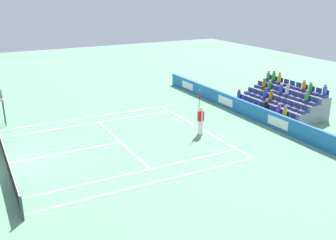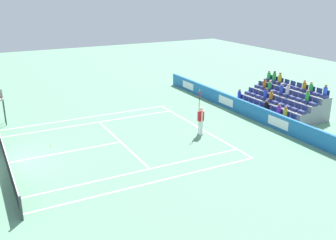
# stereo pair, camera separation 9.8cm
# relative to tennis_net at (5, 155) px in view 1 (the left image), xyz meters

# --- Properties ---
(ground_plane) EXTENTS (80.00, 80.00, 0.00)m
(ground_plane) POSITION_rel_tennis_net_xyz_m (0.00, 0.00, -0.49)
(ground_plane) COLOR #669E77
(line_baseline) EXTENTS (10.97, 0.10, 0.01)m
(line_baseline) POSITION_rel_tennis_net_xyz_m (0.00, -11.89, -0.49)
(line_baseline) COLOR white
(line_baseline) RESTS_ON ground
(line_service) EXTENTS (8.23, 0.10, 0.01)m
(line_service) POSITION_rel_tennis_net_xyz_m (0.00, -6.40, -0.49)
(line_service) COLOR white
(line_service) RESTS_ON ground
(line_centre_service) EXTENTS (0.10, 6.40, 0.01)m
(line_centre_service) POSITION_rel_tennis_net_xyz_m (0.00, -3.20, -0.49)
(line_centre_service) COLOR white
(line_centre_service) RESTS_ON ground
(line_singles_sideline_left) EXTENTS (0.10, 11.89, 0.01)m
(line_singles_sideline_left) POSITION_rel_tennis_net_xyz_m (4.12, -5.95, -0.49)
(line_singles_sideline_left) COLOR white
(line_singles_sideline_left) RESTS_ON ground
(line_singles_sideline_right) EXTENTS (0.10, 11.89, 0.01)m
(line_singles_sideline_right) POSITION_rel_tennis_net_xyz_m (-4.12, -5.95, -0.49)
(line_singles_sideline_right) COLOR white
(line_singles_sideline_right) RESTS_ON ground
(line_doubles_sideline_left) EXTENTS (0.10, 11.89, 0.01)m
(line_doubles_sideline_left) POSITION_rel_tennis_net_xyz_m (5.49, -5.95, -0.49)
(line_doubles_sideline_left) COLOR white
(line_doubles_sideline_left) RESTS_ON ground
(line_doubles_sideline_right) EXTENTS (0.10, 11.89, 0.01)m
(line_doubles_sideline_right) POSITION_rel_tennis_net_xyz_m (-5.49, -5.95, -0.49)
(line_doubles_sideline_right) COLOR white
(line_doubles_sideline_right) RESTS_ON ground
(line_centre_mark) EXTENTS (0.10, 0.20, 0.01)m
(line_centre_mark) POSITION_rel_tennis_net_xyz_m (0.00, -11.79, -0.49)
(line_centre_mark) COLOR white
(line_centre_mark) RESTS_ON ground
(sponsor_barrier) EXTENTS (22.75, 0.22, 1.07)m
(sponsor_barrier) POSITION_rel_tennis_net_xyz_m (0.00, -16.19, 0.04)
(sponsor_barrier) COLOR #1E66AD
(sponsor_barrier) RESTS_ON ground
(tennis_net) EXTENTS (11.97, 0.10, 1.07)m
(tennis_net) POSITION_rel_tennis_net_xyz_m (0.00, 0.00, 0.00)
(tennis_net) COLOR #33383D
(tennis_net) RESTS_ON ground
(tennis_player) EXTENTS (0.53, 0.37, 2.85)m
(tennis_player) POSITION_rel_tennis_net_xyz_m (-1.12, -11.30, 0.50)
(tennis_player) COLOR white
(tennis_player) RESTS_ON ground
(stadium_stand) EXTENTS (6.20, 3.80, 2.63)m
(stadium_stand) POSITION_rel_tennis_net_xyz_m (0.01, -19.13, 0.21)
(stadium_stand) COLOR gray
(stadium_stand) RESTS_ON ground
(loose_tennis_ball) EXTENTS (0.07, 0.07, 0.07)m
(loose_tennis_ball) POSITION_rel_tennis_net_xyz_m (1.28, -2.56, -0.46)
(loose_tennis_ball) COLOR #D1E533
(loose_tennis_ball) RESTS_ON ground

